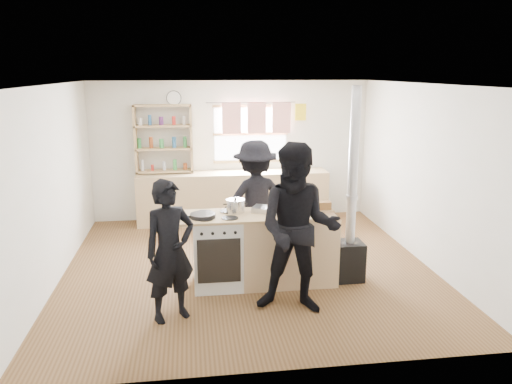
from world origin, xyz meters
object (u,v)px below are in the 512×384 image
bread_board (322,207)px  roast_tray (266,209)px  flue_heater (350,232)px  person_near_left (170,251)px  stockpot_stove (235,206)px  person_far (255,201)px  cooking_island (264,248)px  thermos (288,163)px  person_near_right (298,229)px  stockpot_counter (293,205)px  skillet_greens (203,215)px

bread_board → roast_tray: bearing=175.7°
flue_heater → person_near_left: bearing=-161.5°
stockpot_stove → bread_board: (1.10, -0.08, -0.03)m
flue_heater → person_far: size_ratio=1.45×
flue_heater → cooking_island: bearing=178.2°
thermos → flue_heater: flue_heater is taller
cooking_island → stockpot_stove: stockpot_stove is taller
thermos → bread_board: 2.75m
flue_heater → stockpot_stove: bearing=174.6°
person_near_right → person_far: person_near_right is taller
flue_heater → person_near_left: (-2.26, -0.76, 0.14)m
cooking_island → bread_board: 0.91m
person_near_right → bread_board: bearing=75.8°
cooking_island → roast_tray: size_ratio=4.83×
cooking_island → person_far: bearing=89.9°
cooking_island → stockpot_stove: 0.66m
cooking_island → stockpot_counter: size_ratio=6.83×
skillet_greens → person_near_left: size_ratio=0.23×
skillet_greens → stockpot_stove: size_ratio=1.51×
thermos → person_near_left: bearing=-119.4°
bread_board → person_near_left: (-1.89, -0.82, -0.20)m
stockpot_counter → thermos: bearing=79.9°
skillet_greens → bread_board: bread_board is taller
thermos → roast_tray: 2.82m
flue_heater → person_near_right: bearing=-138.6°
thermos → stockpot_stove: 2.93m
person_near_left → skillet_greens: bearing=35.6°
stockpot_counter → person_near_right: size_ratio=0.15×
person_near_left → person_near_right: bearing=-26.6°
person_far → roast_tray: bearing=80.1°
thermos → skillet_greens: bearing=-119.8°
skillet_greens → person_near_left: person_near_left is taller
stockpot_counter → person_far: (-0.37, 0.86, -0.16)m
person_near_right → person_far: bearing=115.5°
person_near_right → thermos: bearing=97.1°
skillet_greens → person_far: bearing=51.0°
roast_tray → person_far: (-0.04, 0.80, -0.10)m
person_far → skillet_greens: bearing=38.5°
stockpot_stove → person_near_left: (-0.79, -0.90, -0.23)m
roast_tray → bread_board: 0.71m
person_far → person_near_left: bearing=43.0°
stockpot_counter → person_far: size_ratio=0.17×
stockpot_stove → flue_heater: flue_heater is taller
person_near_right → person_far: (-0.26, 1.67, -0.10)m
thermos → person_near_left: person_near_left is taller
stockpot_counter → person_far: bearing=113.3°
stockpot_counter → roast_tray: bearing=170.2°
stockpot_counter → flue_heater: flue_heater is taller
stockpot_stove → person_far: 0.86m
stockpot_stove → stockpot_counter: stockpot_counter is taller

